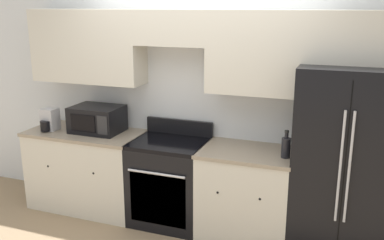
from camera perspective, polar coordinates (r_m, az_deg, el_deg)
The scene contains 9 objects.
ground_plane at distance 4.39m, azimuth -1.46°, elevation -15.56°, with size 12.00×12.00×0.00m, color #937A5B.
wall_back at distance 4.38m, azimuth 1.39°, elevation 5.60°, with size 8.00×0.39×2.60m.
lower_cabinets_left at distance 4.99m, azimuth -13.75°, elevation -6.40°, with size 1.29×0.64×0.89m.
lower_cabinets_right at distance 4.30m, azimuth 7.20°, elevation -9.68°, with size 0.90×0.64×0.89m.
oven_range at distance 4.53m, azimuth -2.98°, elevation -8.17°, with size 0.75×0.65×1.05m.
refrigerator at distance 4.13m, azimuth 19.72°, elevation -5.20°, with size 0.89×0.81×1.74m.
microwave at distance 4.78m, azimuth -12.51°, elevation 0.12°, with size 0.54×0.41×0.28m.
bottle at distance 3.98m, azimuth 12.40°, elevation -3.52°, with size 0.08×0.08×0.26m.
paper_towel_holder at distance 4.99m, azimuth -18.50°, elevation -0.04°, with size 0.16×0.22×0.24m.
Camera 1 is at (1.42, -3.50, 2.24)m, focal length 40.00 mm.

